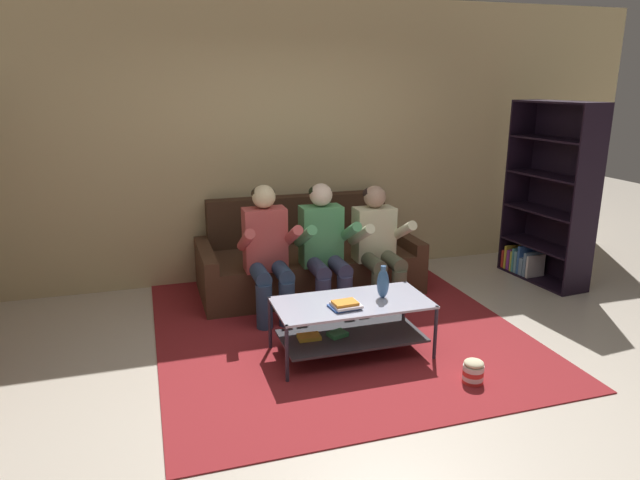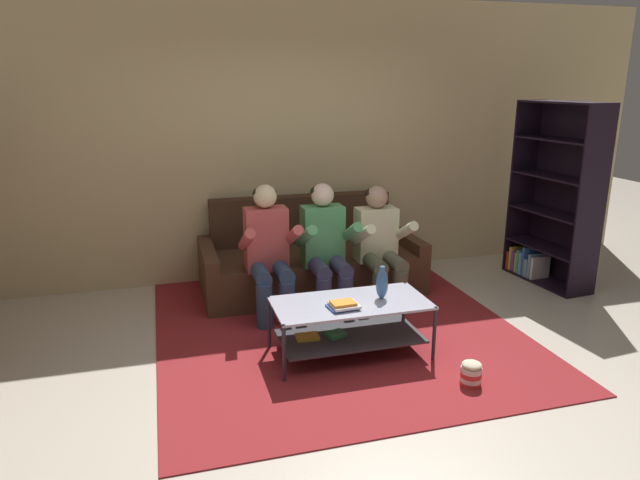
{
  "view_description": "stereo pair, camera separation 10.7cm",
  "coord_description": "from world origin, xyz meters",
  "px_view_note": "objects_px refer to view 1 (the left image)",
  "views": [
    {
      "loc": [
        -1.44,
        -3.44,
        2.07
      ],
      "look_at": [
        -0.1,
        0.87,
        0.8
      ],
      "focal_mm": 32.0,
      "sensor_mm": 36.0,
      "label": 1
    },
    {
      "loc": [
        -1.34,
        -3.47,
        2.07
      ],
      "look_at": [
        -0.1,
        0.87,
        0.8
      ],
      "focal_mm": 32.0,
      "sensor_mm": 36.0,
      "label": 2
    }
  ],
  "objects_px": {
    "couch": "(307,262)",
    "popcorn_tub": "(473,372)",
    "bookshelf": "(548,206)",
    "coffee_table": "(350,319)",
    "vase": "(383,283)",
    "person_seated_left": "(268,248)",
    "book_stack": "(345,305)",
    "person_seated_right": "(378,242)",
    "person_seated_middle": "(324,244)"
  },
  "relations": [
    {
      "from": "couch",
      "to": "person_seated_middle",
      "type": "xyz_separation_m",
      "value": [
        0.0,
        -0.59,
        0.35
      ]
    },
    {
      "from": "vase",
      "to": "book_stack",
      "type": "height_order",
      "value": "vase"
    },
    {
      "from": "person_seated_middle",
      "to": "book_stack",
      "type": "bearing_deg",
      "value": -99.34
    },
    {
      "from": "coffee_table",
      "to": "bookshelf",
      "type": "relative_size",
      "value": 0.63
    },
    {
      "from": "popcorn_tub",
      "to": "person_seated_right",
      "type": "bearing_deg",
      "value": 91.87
    },
    {
      "from": "couch",
      "to": "person_seated_right",
      "type": "height_order",
      "value": "person_seated_right"
    },
    {
      "from": "person_seated_left",
      "to": "popcorn_tub",
      "type": "xyz_separation_m",
      "value": [
        1.11,
        -1.63,
        -0.55
      ]
    },
    {
      "from": "person_seated_left",
      "to": "popcorn_tub",
      "type": "relative_size",
      "value": 6.43
    },
    {
      "from": "person_seated_middle",
      "to": "coffee_table",
      "type": "relative_size",
      "value": 0.99
    },
    {
      "from": "vase",
      "to": "popcorn_tub",
      "type": "height_order",
      "value": "vase"
    },
    {
      "from": "person_seated_left",
      "to": "bookshelf",
      "type": "distance_m",
      "value": 3.05
    },
    {
      "from": "coffee_table",
      "to": "couch",
      "type": "bearing_deg",
      "value": 86.47
    },
    {
      "from": "person_seated_left",
      "to": "person_seated_right",
      "type": "relative_size",
      "value": 1.06
    },
    {
      "from": "person_seated_middle",
      "to": "popcorn_tub",
      "type": "distance_m",
      "value": 1.81
    },
    {
      "from": "couch",
      "to": "bookshelf",
      "type": "distance_m",
      "value": 2.61
    },
    {
      "from": "vase",
      "to": "popcorn_tub",
      "type": "bearing_deg",
      "value": -59.36
    },
    {
      "from": "couch",
      "to": "book_stack",
      "type": "bearing_deg",
      "value": -96.02
    },
    {
      "from": "coffee_table",
      "to": "bookshelf",
      "type": "xyz_separation_m",
      "value": [
        2.61,
        1.07,
        0.5
      ]
    },
    {
      "from": "person_seated_right",
      "to": "bookshelf",
      "type": "xyz_separation_m",
      "value": [
        1.99,
        0.13,
        0.18
      ]
    },
    {
      "from": "person_seated_left",
      "to": "book_stack",
      "type": "bearing_deg",
      "value": -71.24
    },
    {
      "from": "vase",
      "to": "couch",
      "type": "bearing_deg",
      "value": 96.54
    },
    {
      "from": "coffee_table",
      "to": "book_stack",
      "type": "xyz_separation_m",
      "value": [
        -0.08,
        -0.11,
        0.17
      ]
    },
    {
      "from": "coffee_table",
      "to": "popcorn_tub",
      "type": "bearing_deg",
      "value": -45.29
    },
    {
      "from": "person_seated_right",
      "to": "vase",
      "type": "relative_size",
      "value": 4.32
    },
    {
      "from": "person_seated_right",
      "to": "bookshelf",
      "type": "bearing_deg",
      "value": 3.82
    },
    {
      "from": "person_seated_right",
      "to": "couch",
      "type": "bearing_deg",
      "value": 131.83
    },
    {
      "from": "vase",
      "to": "book_stack",
      "type": "distance_m",
      "value": 0.38
    },
    {
      "from": "coffee_table",
      "to": "popcorn_tub",
      "type": "xyz_separation_m",
      "value": [
        0.68,
        -0.68,
        -0.2
      ]
    },
    {
      "from": "couch",
      "to": "person_seated_right",
      "type": "distance_m",
      "value": 0.86
    },
    {
      "from": "person_seated_middle",
      "to": "bookshelf",
      "type": "height_order",
      "value": "bookshelf"
    },
    {
      "from": "book_stack",
      "to": "bookshelf",
      "type": "relative_size",
      "value": 0.13
    },
    {
      "from": "person_seated_middle",
      "to": "coffee_table",
      "type": "height_order",
      "value": "person_seated_middle"
    },
    {
      "from": "person_seated_left",
      "to": "coffee_table",
      "type": "relative_size",
      "value": 1.0
    },
    {
      "from": "bookshelf",
      "to": "vase",
      "type": "bearing_deg",
      "value": -155.48
    },
    {
      "from": "bookshelf",
      "to": "popcorn_tub",
      "type": "relative_size",
      "value": 10.14
    },
    {
      "from": "person_seated_left",
      "to": "person_seated_right",
      "type": "bearing_deg",
      "value": -0.31
    },
    {
      "from": "bookshelf",
      "to": "coffee_table",
      "type": "bearing_deg",
      "value": -157.67
    },
    {
      "from": "person_seated_left",
      "to": "person_seated_right",
      "type": "distance_m",
      "value": 1.06
    },
    {
      "from": "couch",
      "to": "popcorn_tub",
      "type": "height_order",
      "value": "couch"
    },
    {
      "from": "couch",
      "to": "coffee_table",
      "type": "distance_m",
      "value": 1.53
    },
    {
      "from": "person_seated_left",
      "to": "book_stack",
      "type": "xyz_separation_m",
      "value": [
        0.36,
        -1.05,
        -0.18
      ]
    },
    {
      "from": "person_seated_right",
      "to": "coffee_table",
      "type": "distance_m",
      "value": 1.17
    },
    {
      "from": "person_seated_right",
      "to": "book_stack",
      "type": "distance_m",
      "value": 1.27
    },
    {
      "from": "person_seated_middle",
      "to": "vase",
      "type": "xyz_separation_m",
      "value": [
        0.18,
        -0.94,
        -0.07
      ]
    },
    {
      "from": "bookshelf",
      "to": "person_seated_right",
      "type": "bearing_deg",
      "value": -176.18
    },
    {
      "from": "book_stack",
      "to": "popcorn_tub",
      "type": "height_order",
      "value": "book_stack"
    },
    {
      "from": "vase",
      "to": "popcorn_tub",
      "type": "xyz_separation_m",
      "value": [
        0.41,
        -0.69,
        -0.47
      ]
    },
    {
      "from": "vase",
      "to": "book_stack",
      "type": "bearing_deg",
      "value": -162.52
    },
    {
      "from": "couch",
      "to": "popcorn_tub",
      "type": "xyz_separation_m",
      "value": [
        0.58,
        -2.22,
        -0.19
      ]
    },
    {
      "from": "couch",
      "to": "person_seated_right",
      "type": "bearing_deg",
      "value": -48.17
    }
  ]
}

